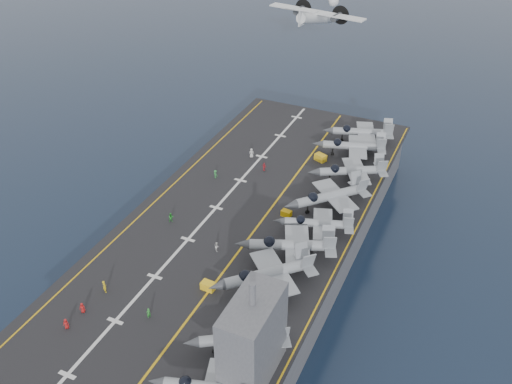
% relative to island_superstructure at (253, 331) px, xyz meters
% --- Properties ---
extents(ground, '(500.00, 500.00, 0.00)m').
position_rel_island_superstructure_xyz_m(ground, '(-15.00, 30.00, -17.90)').
color(ground, '#142135').
rests_on(ground, ground).
extents(hull, '(36.00, 90.00, 10.00)m').
position_rel_island_superstructure_xyz_m(hull, '(-15.00, 30.00, -12.90)').
color(hull, '#56595E').
rests_on(hull, ground).
extents(flight_deck, '(38.00, 92.00, 0.40)m').
position_rel_island_superstructure_xyz_m(flight_deck, '(-15.00, 30.00, -7.70)').
color(flight_deck, black).
rests_on(flight_deck, hull).
extents(foul_line, '(0.35, 90.00, 0.02)m').
position_rel_island_superstructure_xyz_m(foul_line, '(-12.00, 30.00, -7.48)').
color(foul_line, gold).
rests_on(foul_line, flight_deck).
extents(landing_centerline, '(0.50, 90.00, 0.02)m').
position_rel_island_superstructure_xyz_m(landing_centerline, '(-21.00, 30.00, -7.48)').
color(landing_centerline, silver).
rests_on(landing_centerline, flight_deck).
extents(deck_edge_port, '(0.25, 90.00, 0.02)m').
position_rel_island_superstructure_xyz_m(deck_edge_port, '(-32.00, 30.00, -7.48)').
color(deck_edge_port, gold).
rests_on(deck_edge_port, flight_deck).
extents(deck_edge_stbd, '(0.25, 90.00, 0.02)m').
position_rel_island_superstructure_xyz_m(deck_edge_stbd, '(3.50, 30.00, -7.48)').
color(deck_edge_stbd, gold).
rests_on(deck_edge_stbd, flight_deck).
extents(island_superstructure, '(5.00, 10.00, 15.00)m').
position_rel_island_superstructure_xyz_m(island_superstructure, '(0.00, 0.00, 0.00)').
color(island_superstructure, '#56595E').
rests_on(island_superstructure, flight_deck).
extents(fighter_jet_1, '(16.47, 15.02, 4.76)m').
position_rel_island_superstructure_xyz_m(fighter_jet_1, '(-2.65, 2.88, -5.12)').
color(fighter_jet_1, '#8F959D').
rests_on(fighter_jet_1, flight_deck).
extents(fighter_jet_2, '(18.95, 18.93, 5.58)m').
position_rel_island_superstructure_xyz_m(fighter_jet_2, '(-4.46, 15.11, -4.71)').
color(fighter_jet_2, '#99A0AB').
rests_on(fighter_jet_2, flight_deck).
extents(fighter_jet_3, '(18.65, 15.80, 5.49)m').
position_rel_island_superstructure_xyz_m(fighter_jet_3, '(-3.74, 22.70, -4.75)').
color(fighter_jet_3, gray).
rests_on(fighter_jet_3, flight_deck).
extents(fighter_jet_4, '(15.42, 12.62, 4.62)m').
position_rel_island_superstructure_xyz_m(fighter_jet_4, '(-1.99, 30.33, -5.19)').
color(fighter_jet_4, gray).
rests_on(fighter_jet_4, flight_deck).
extents(fighter_jet_5, '(18.56, 18.77, 5.50)m').
position_rel_island_superstructure_xyz_m(fighter_jet_5, '(-2.56, 38.32, -4.75)').
color(fighter_jet_5, '#939CA2').
rests_on(fighter_jet_5, flight_deck).
extents(fighter_jet_6, '(17.81, 15.85, 5.16)m').
position_rel_island_superstructure_xyz_m(fighter_jet_6, '(-1.62, 48.38, -4.92)').
color(fighter_jet_6, '#8C939B').
rests_on(fighter_jet_6, flight_deck).
extents(fighter_jet_7, '(17.04, 13.78, 5.13)m').
position_rel_island_superstructure_xyz_m(fighter_jet_7, '(-4.06, 57.85, -4.93)').
color(fighter_jet_7, '#8B949B').
rests_on(fighter_jet_7, flight_deck).
extents(fighter_jet_8, '(17.21, 14.14, 5.14)m').
position_rel_island_superstructure_xyz_m(fighter_jet_8, '(-4.16, 64.58, -4.93)').
color(fighter_jet_8, '#9AA0A9').
rests_on(fighter_jet_8, flight_deck).
extents(tow_cart_a, '(2.13, 1.47, 1.23)m').
position_rel_island_superstructure_xyz_m(tow_cart_a, '(-12.31, 11.01, -6.89)').
color(tow_cart_a, yellow).
rests_on(tow_cart_a, flight_deck).
extents(tow_cart_b, '(1.88, 1.34, 1.06)m').
position_rel_island_superstructure_xyz_m(tow_cart_b, '(-8.69, 32.92, -6.97)').
color(tow_cart_b, '#C69208').
rests_on(tow_cart_b, flight_deck).
extents(tow_cart_c, '(2.70, 2.27, 1.38)m').
position_rel_island_superstructure_xyz_m(tow_cart_c, '(-9.51, 53.51, -6.81)').
color(tow_cart_c, gold).
rests_on(tow_cart_c, flight_deck).
extents(crew_0, '(1.18, 1.03, 1.65)m').
position_rel_island_superstructure_xyz_m(crew_0, '(-26.14, -0.42, -6.67)').
color(crew_0, '#B21919').
rests_on(crew_0, flight_deck).
extents(crew_1, '(1.49, 1.34, 2.06)m').
position_rel_island_superstructure_xyz_m(crew_1, '(-25.83, 4.26, -6.47)').
color(crew_1, yellow).
rests_on(crew_1, flight_deck).
extents(crew_2, '(1.24, 1.25, 1.76)m').
position_rel_island_superstructure_xyz_m(crew_2, '(-26.07, 23.11, -6.62)').
color(crew_2, green).
rests_on(crew_2, flight_deck).
extents(crew_3, '(1.19, 1.03, 1.67)m').
position_rel_island_superstructure_xyz_m(crew_3, '(-25.78, 38.87, -6.66)').
color(crew_3, '#2D883D').
rests_on(crew_3, flight_deck).
extents(crew_4, '(1.20, 0.94, 1.78)m').
position_rel_island_superstructure_xyz_m(crew_4, '(-18.30, 45.14, -6.61)').
color(crew_4, red).
rests_on(crew_4, flight_deck).
extents(crew_5, '(1.43, 1.28, 1.99)m').
position_rel_island_superstructure_xyz_m(crew_5, '(-22.79, 48.95, -6.51)').
color(crew_5, silver).
rests_on(crew_5, flight_deck).
extents(crew_6, '(1.01, 1.21, 1.72)m').
position_rel_island_superstructure_xyz_m(crew_6, '(-17.10, 2.54, -6.64)').
color(crew_6, '#2C8A2F').
rests_on(crew_6, flight_deck).
extents(crew_7, '(1.14, 1.15, 1.62)m').
position_rel_island_superstructure_xyz_m(crew_7, '(-15.32, 19.47, -6.69)').
color(crew_7, white).
rests_on(crew_7, flight_deck).
extents(transport_plane, '(27.42, 20.74, 5.94)m').
position_rel_island_superstructure_xyz_m(transport_plane, '(-24.26, 89.79, 9.68)').
color(transport_plane, white).
extents(crew_8, '(1.18, 1.03, 1.65)m').
position_rel_island_superstructure_xyz_m(crew_8, '(-26.23, -3.76, -6.67)').
color(crew_8, '#B21919').
rests_on(crew_8, flight_deck).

